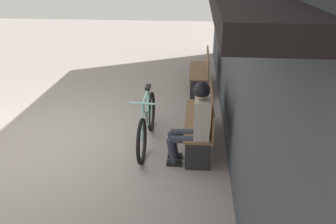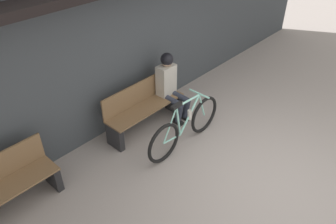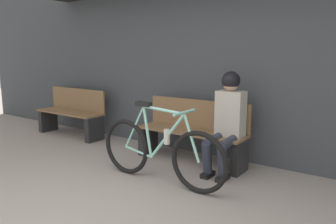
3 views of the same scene
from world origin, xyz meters
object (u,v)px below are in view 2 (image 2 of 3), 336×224
at_px(park_bench_near, 144,108).
at_px(bicycle, 185,127).
at_px(person_seated, 170,82).
at_px(park_bench_far, 3,190).

relative_size(park_bench_near, bicycle, 0.90).
distance_m(person_seated, park_bench_far, 3.14).
relative_size(bicycle, person_seated, 1.36).
bearing_deg(park_bench_near, park_bench_far, -179.95).
bearing_deg(park_bench_near, person_seated, -10.09).
xyz_separation_m(bicycle, park_bench_far, (-2.65, 0.87, 0.01)).
xyz_separation_m(park_bench_near, bicycle, (0.10, -0.87, -0.02)).
bearing_deg(person_seated, bicycle, -121.48).
bearing_deg(bicycle, person_seated, 58.52).
height_order(park_bench_near, person_seated, person_seated).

